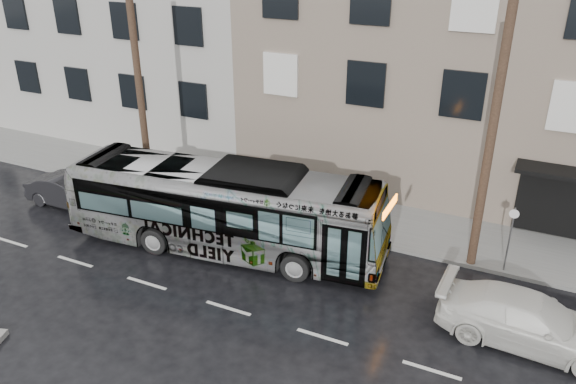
# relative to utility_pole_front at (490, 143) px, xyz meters

# --- Properties ---
(ground) EXTENTS (120.00, 120.00, 0.00)m
(ground) POSITION_rel_utility_pole_front_xyz_m (-6.50, -3.30, -4.65)
(ground) COLOR black
(ground) RESTS_ON ground
(sidewalk) EXTENTS (90.00, 3.60, 0.15)m
(sidewalk) POSITION_rel_utility_pole_front_xyz_m (-6.50, 1.60, -4.58)
(sidewalk) COLOR gray
(sidewalk) RESTS_ON ground
(building_taupe) EXTENTS (20.00, 12.00, 11.00)m
(building_taupe) POSITION_rel_utility_pole_front_xyz_m (-1.50, 9.40, 0.85)
(building_taupe) COLOR gray
(building_taupe) RESTS_ON ground
(utility_pole_front) EXTENTS (0.30, 0.30, 9.00)m
(utility_pole_front) POSITION_rel_utility_pole_front_xyz_m (0.00, 0.00, 0.00)
(utility_pole_front) COLOR #503828
(utility_pole_front) RESTS_ON sidewalk
(utility_pole_rear) EXTENTS (0.30, 0.30, 9.00)m
(utility_pole_rear) POSITION_rel_utility_pole_front_xyz_m (-14.00, 0.00, 0.00)
(utility_pole_rear) COLOR #503828
(utility_pole_rear) RESTS_ON sidewalk
(sign_post) EXTENTS (0.06, 0.06, 2.40)m
(sign_post) POSITION_rel_utility_pole_front_xyz_m (1.10, 0.00, -3.30)
(sign_post) COLOR slate
(sign_post) RESTS_ON sidewalk
(bus) EXTENTS (12.09, 4.08, 3.30)m
(bus) POSITION_rel_utility_pole_front_xyz_m (-8.49, -2.61, -3.00)
(bus) COLOR #B2B2B2
(bus) RESTS_ON ground
(white_sedan) EXTENTS (5.16, 2.25, 1.48)m
(white_sedan) POSITION_rel_utility_pole_front_xyz_m (2.06, -3.45, -3.91)
(white_sedan) COLOR silver
(white_sedan) RESTS_ON ground
(dark_sedan) EXTENTS (4.11, 1.53, 1.34)m
(dark_sedan) POSITION_rel_utility_pole_front_xyz_m (-16.29, -2.41, -3.98)
(dark_sedan) COLOR black
(dark_sedan) RESTS_ON ground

